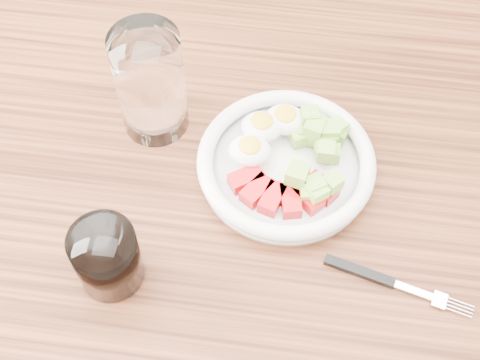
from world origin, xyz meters
The scene contains 5 objects.
dining_table centered at (0.00, 0.00, 0.67)m, with size 1.50×0.90×0.77m.
bowl centered at (0.04, 0.05, 0.79)m, with size 0.22×0.22×0.05m.
fork centered at (0.16, -0.08, 0.77)m, with size 0.17×0.05×0.01m.
water_glass centered at (-0.13, 0.10, 0.85)m, with size 0.08×0.08×0.15m, color white.
coffee_glass centered at (-0.14, -0.12, 0.81)m, with size 0.07×0.07×0.08m.
Camera 1 is at (0.05, -0.41, 1.47)m, focal length 50.00 mm.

